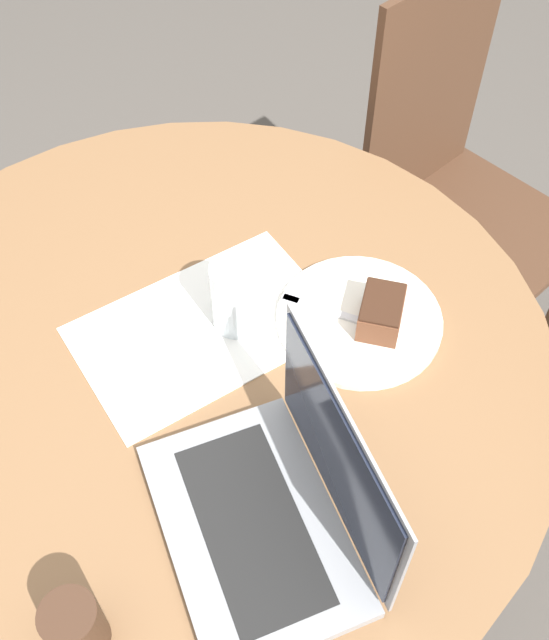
{
  "coord_description": "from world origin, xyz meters",
  "views": [
    {
      "loc": [
        0.04,
        -0.69,
        1.69
      ],
      "look_at": [
        0.14,
        0.01,
        0.8
      ],
      "focal_mm": 42.0,
      "sensor_mm": 36.0,
      "label": 1
    }
  ],
  "objects_px": {
    "coffee_glass": "(75,627)",
    "laptop": "(275,508)",
    "plate": "(359,319)",
    "chair": "(454,197)"
  },
  "relations": [
    {
      "from": "chair",
      "to": "laptop",
      "type": "bearing_deg",
      "value": 21.96
    },
    {
      "from": "chair",
      "to": "plate",
      "type": "height_order",
      "value": "chair"
    },
    {
      "from": "chair",
      "to": "plate",
      "type": "xyz_separation_m",
      "value": [
        -0.36,
        -0.53,
        0.26
      ]
    },
    {
      "from": "coffee_glass",
      "to": "laptop",
      "type": "xyz_separation_m",
      "value": [
        0.24,
        0.12,
        -0.01
      ]
    },
    {
      "from": "coffee_glass",
      "to": "laptop",
      "type": "bearing_deg",
      "value": 25.27
    },
    {
      "from": "chair",
      "to": "plate",
      "type": "relative_size",
      "value": 3.78
    },
    {
      "from": "plate",
      "to": "laptop",
      "type": "bearing_deg",
      "value": -119.37
    },
    {
      "from": "laptop",
      "to": "plate",
      "type": "bearing_deg",
      "value": -43.64
    },
    {
      "from": "chair",
      "to": "coffee_glass",
      "type": "bearing_deg",
      "value": 15.21
    },
    {
      "from": "coffee_glass",
      "to": "laptop",
      "type": "distance_m",
      "value": 0.27
    }
  ]
}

